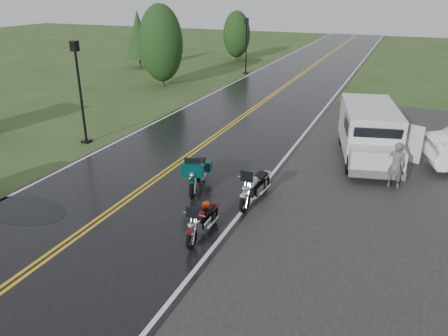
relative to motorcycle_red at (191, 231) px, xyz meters
name	(u,v)px	position (x,y,z in m)	size (l,w,h in m)	color
ground	(120,206)	(-3.31, 1.44, -0.59)	(120.00, 120.00, 0.00)	#2D471E
road	(234,123)	(-3.31, 11.44, -0.57)	(8.00, 100.00, 0.04)	black
motorcycle_red	(191,231)	(0.00, 0.00, 0.00)	(0.72, 1.99, 1.17)	#57090D
motorcycle_teal	(192,181)	(-1.31, 2.69, 0.11)	(0.86, 2.37, 1.40)	#043635
motorcycle_silver	(245,195)	(0.60, 2.46, 0.08)	(0.82, 2.25, 1.33)	#B0B4B8
van_white	(352,147)	(3.14, 6.87, 0.50)	(2.08, 5.56, 2.18)	silver
person_at_van	(396,166)	(4.73, 6.28, 0.24)	(0.61, 0.40, 1.66)	#525358
lamp_post_near_left	(80,93)	(-8.39, 6.06, 1.68)	(0.39, 0.39, 4.53)	black
lamp_post_far_left	(246,46)	(-7.61, 24.95, 1.61)	(0.38, 0.38, 4.39)	black
tree_left_mid	(161,52)	(-11.43, 18.21, 1.80)	(3.05, 3.05, 4.76)	#1E3D19
tree_left_far	(237,39)	(-10.88, 31.27, 1.37)	(2.54, 2.54, 3.91)	#1E3D19
pine_left_far	(139,40)	(-17.09, 24.05, 1.75)	(2.24, 2.24, 4.68)	#1E3D19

